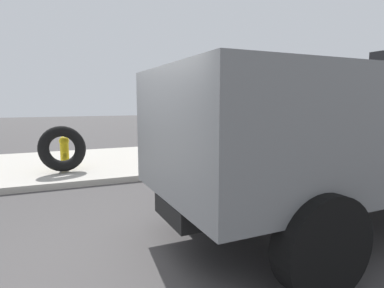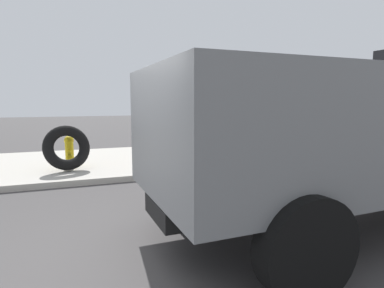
% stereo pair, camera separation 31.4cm
% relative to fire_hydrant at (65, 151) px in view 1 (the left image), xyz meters
% --- Properties ---
extents(ground_plane, '(80.00, 80.00, 0.00)m').
position_rel_fire_hydrant_xyz_m(ground_plane, '(0.31, -5.71, -0.62)').
color(ground_plane, '#423F3F').
extents(sidewalk_curb, '(36.00, 5.00, 0.15)m').
position_rel_fire_hydrant_xyz_m(sidewalk_curb, '(0.31, 0.79, -0.54)').
color(sidewalk_curb, '#ADA89E').
rests_on(sidewalk_curb, ground).
extents(fire_hydrant, '(0.26, 0.59, 0.88)m').
position_rel_fire_hydrant_xyz_m(fire_hydrant, '(0.00, 0.00, 0.00)').
color(fire_hydrant, yellow).
rests_on(fire_hydrant, sidewalk_curb).
extents(loose_tire, '(1.31, 0.86, 1.23)m').
position_rel_fire_hydrant_xyz_m(loose_tire, '(-0.05, -0.51, 0.15)').
color(loose_tire, black).
rests_on(loose_tire, sidewalk_curb).
extents(stop_sign, '(0.76, 0.08, 2.09)m').
position_rel_fire_hydrant_xyz_m(stop_sign, '(2.65, -1.33, 0.98)').
color(stop_sign, gray).
rests_on(stop_sign, sidewalk_curb).
extents(dump_truck_gray, '(7.08, 2.98, 3.00)m').
position_rel_fire_hydrant_xyz_m(dump_truck_gray, '(4.70, -5.75, 0.99)').
color(dump_truck_gray, slate).
rests_on(dump_truck_gray, ground).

